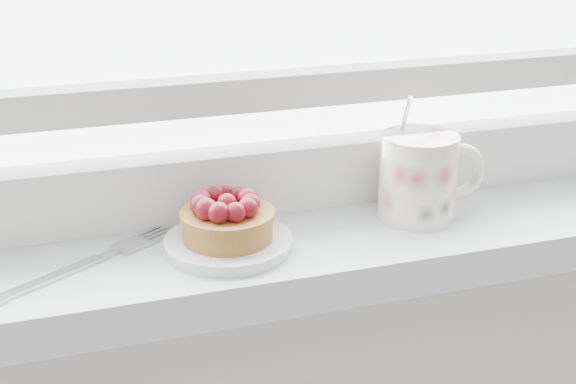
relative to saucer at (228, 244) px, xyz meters
name	(u,v)px	position (x,y,z in m)	size (l,w,h in m)	color
saucer	(228,244)	(0.00, 0.00, 0.00)	(0.12, 0.12, 0.01)	silver
raspberry_tart	(227,218)	(0.00, 0.00, 0.03)	(0.09, 0.09, 0.05)	brown
floral_mug	(421,175)	(0.21, 0.02, 0.04)	(0.12, 0.09, 0.13)	white
fork	(83,264)	(-0.14, 0.01, 0.00)	(0.19, 0.13, 0.00)	silver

